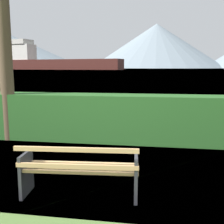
{
  "coord_description": "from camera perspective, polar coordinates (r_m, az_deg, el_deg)",
  "views": [
    {
      "loc": [
        1.13,
        -3.99,
        1.99
      ],
      "look_at": [
        0.0,
        3.17,
        0.82
      ],
      "focal_mm": 44.53,
      "sensor_mm": 36.0,
      "label": 1
    }
  ],
  "objects": [
    {
      "name": "hedge_row",
      "position": [
        7.54,
        0.2,
        -1.22
      ],
      "size": [
        10.46,
        0.88,
        1.27
      ],
      "primitive_type": "cube",
      "color": "#285B23",
      "rests_on": "ground_plane"
    },
    {
      "name": "park_bench",
      "position": [
        4.38,
        -6.68,
        -11.82
      ],
      "size": [
        1.85,
        0.71,
        0.87
      ],
      "color": "tan",
      "rests_on": "ground_plane"
    },
    {
      "name": "fishing_boat_near",
      "position": [
        272.84,
        -9.15,
        8.74
      ],
      "size": [
        4.26,
        3.67,
        1.26
      ],
      "color": "silver",
      "rests_on": "water_surface"
    },
    {
      "name": "water_surface",
      "position": [
        313.3,
        8.88,
        8.71
      ],
      "size": [
        620.0,
        620.0,
        0.0
      ],
      "primitive_type": "plane",
      "color": "#7A99A8",
      "rests_on": "ground_plane"
    },
    {
      "name": "distant_hills",
      "position": [
        581.38,
        2.68,
        12.94
      ],
      "size": [
        813.02,
        339.35,
        89.76
      ],
      "color": "gray",
      "rests_on": "ground_plane"
    },
    {
      "name": "ground_plane",
      "position": [
        4.61,
        -6.43,
        -16.54
      ],
      "size": [
        1400.0,
        1400.0,
        0.0
      ],
      "primitive_type": "plane",
      "color": "#4C6B33"
    },
    {
      "name": "cargo_ship_large",
      "position": [
        250.35,
        -12.8,
        10.18
      ],
      "size": [
        115.26,
        39.93,
        26.3
      ],
      "color": "#471E19",
      "rests_on": "water_surface"
    }
  ]
}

